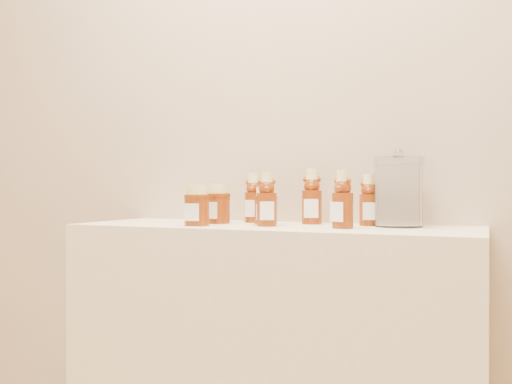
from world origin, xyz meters
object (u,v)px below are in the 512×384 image
at_px(honey_jar_left, 218,204).
at_px(glass_canister, 399,189).
at_px(display_table, 270,376).
at_px(bear_bottle_front_left, 267,195).
at_px(bear_bottle_back_left, 253,194).

relative_size(honey_jar_left, glass_canister, 0.58).
bearing_deg(display_table, bear_bottle_front_left, -88.14).
height_order(display_table, honey_jar_left, honey_jar_left).
height_order(display_table, bear_bottle_back_left, bear_bottle_back_left).
bearing_deg(bear_bottle_back_left, honey_jar_left, -140.27).
distance_m(bear_bottle_front_left, honey_jar_left, 0.20).
height_order(display_table, bear_bottle_front_left, bear_bottle_front_left).
bearing_deg(display_table, honey_jar_left, 172.52).
bearing_deg(display_table, bear_bottle_back_left, 131.96).
distance_m(bear_bottle_back_left, glass_canister, 0.47).
distance_m(display_table, bear_bottle_back_left, 0.56).
bearing_deg(honey_jar_left, bear_bottle_back_left, 56.84).
relative_size(display_table, honey_jar_left, 9.58).
xyz_separation_m(display_table, glass_canister, (0.36, 0.09, 0.56)).
xyz_separation_m(display_table, bear_bottle_back_left, (-0.11, 0.12, 0.54)).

